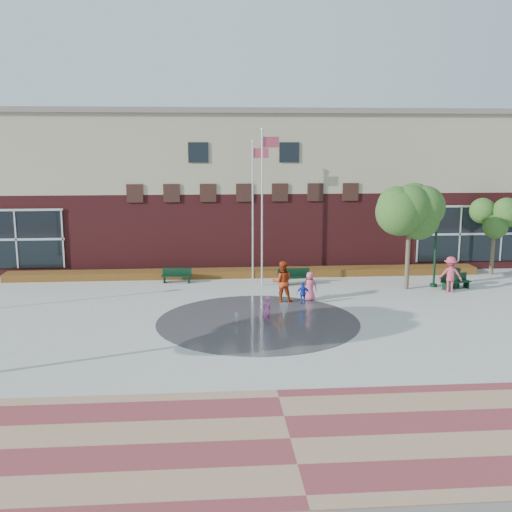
{
  "coord_description": "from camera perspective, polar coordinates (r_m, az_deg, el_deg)",
  "views": [
    {
      "loc": [
        -1.94,
        -20.76,
        7.29
      ],
      "look_at": [
        0.0,
        4.0,
        2.6
      ],
      "focal_mm": 42.0,
      "sensor_mm": 36.0,
      "label": 1
    }
  ],
  "objects": [
    {
      "name": "tree_small_right",
      "position": [
        35.76,
        21.8,
        3.21
      ],
      "size": [
        2.49,
        2.49,
        4.25
      ],
      "color": "#473A2B",
      "rests_on": "ground"
    },
    {
      "name": "paver_band",
      "position": [
        15.69,
        3.28,
        -17.0
      ],
      "size": [
        46.0,
        6.0,
        0.01
      ],
      "primitive_type": "cube",
      "color": "brown",
      "rests_on": "ground"
    },
    {
      "name": "bench_right",
      "position": [
        31.94,
        18.47,
        -2.59
      ],
      "size": [
        1.65,
        0.87,
        0.8
      ],
      "rotation": [
        0.0,
        0.0,
        0.29
      ],
      "color": "black",
      "rests_on": "ground"
    },
    {
      "name": "adult_pink",
      "position": [
        28.14,
        5.15,
        -2.9
      ],
      "size": [
        0.73,
        0.53,
        1.39
      ],
      "primitive_type": "imported",
      "rotation": [
        0.0,
        0.0,
        3.01
      ],
      "color": "#D1536E",
      "rests_on": "ground"
    },
    {
      "name": "library_building",
      "position": [
        38.38,
        -1.58,
        6.74
      ],
      "size": [
        44.4,
        10.4,
        9.2
      ],
      "color": "#551B1D",
      "rests_on": "ground"
    },
    {
      "name": "person_bench",
      "position": [
        31.1,
        18.02,
        -1.7
      ],
      "size": [
        1.27,
        0.88,
        1.8
      ],
      "primitive_type": "imported",
      "rotation": [
        0.0,
        0.0,
        2.95
      ],
      "color": "#C23E55",
      "rests_on": "ground"
    },
    {
      "name": "child_splash",
      "position": [
        24.53,
        1.03,
        -5.17
      ],
      "size": [
        0.51,
        0.46,
        1.17
      ],
      "primitive_type": "imported",
      "rotation": [
        0.0,
        0.0,
        3.7
      ],
      "color": "#CA569C",
      "rests_on": "ground"
    },
    {
      "name": "water_jet_b",
      "position": [
        24.7,
        -1.85,
        -6.48
      ],
      "size": [
        0.19,
        0.19,
        0.43
      ],
      "primitive_type": "cone",
      "rotation": [
        3.14,
        0.0,
        0.0
      ],
      "color": "white",
      "rests_on": "ground"
    },
    {
      "name": "flagpole_right",
      "position": [
        32.0,
        -0.24,
        5.1
      ],
      "size": [
        0.92,
        0.15,
        7.46
      ],
      "rotation": [
        0.0,
        0.0,
        0.06
      ],
      "color": "silver",
      "rests_on": "ground"
    },
    {
      "name": "tree_mid",
      "position": [
        30.67,
        14.44,
        4.07
      ],
      "size": [
        3.2,
        3.2,
        5.4
      ],
      "color": "#473A2B",
      "rests_on": "ground"
    },
    {
      "name": "ground",
      "position": [
        22.09,
        0.82,
        -8.58
      ],
      "size": [
        120.0,
        120.0,
        0.0
      ],
      "primitive_type": "plane",
      "color": "#666056",
      "rests_on": "ground"
    },
    {
      "name": "plaza_concrete",
      "position": [
        25.89,
        0.0,
        -5.66
      ],
      "size": [
        46.0,
        18.0,
        0.01
      ],
      "primitive_type": "cube",
      "color": "#A8A8A0",
      "rests_on": "ground"
    },
    {
      "name": "bench_left",
      "position": [
        31.95,
        -7.58,
        -2.12
      ],
      "size": [
        1.59,
        0.61,
        0.78
      ],
      "rotation": [
        0.0,
        0.0,
        -0.12
      ],
      "color": "black",
      "rests_on": "ground"
    },
    {
      "name": "flower_bed",
      "position": [
        33.23,
        -1.02,
        -1.98
      ],
      "size": [
        26.0,
        1.2,
        0.4
      ],
      "primitive_type": "cube",
      "color": "#A01C10",
      "rests_on": "ground"
    },
    {
      "name": "child_blue",
      "position": [
        27.46,
        4.5,
        -3.59
      ],
      "size": [
        0.62,
        0.26,
        1.06
      ],
      "primitive_type": "imported",
      "rotation": [
        0.0,
        0.0,
        3.13
      ],
      "color": "#1937B8",
      "rests_on": "ground"
    },
    {
      "name": "adult_red",
      "position": [
        27.76,
        2.51,
        -2.47
      ],
      "size": [
        0.95,
        0.75,
        1.95
      ],
      "primitive_type": "imported",
      "rotation": [
        0.0,
        0.0,
        3.15
      ],
      "color": "#AB3413",
      "rests_on": "ground"
    },
    {
      "name": "flagpole_left",
      "position": [
        30.36,
        0.66,
        5.39
      ],
      "size": [
        0.94,
        0.21,
        8.05
      ],
      "rotation": [
        0.0,
        0.0,
        0.14
      ],
      "color": "silver",
      "rests_on": "ground"
    },
    {
      "name": "trash_can",
      "position": [
        32.24,
        18.35,
        -2.0
      ],
      "size": [
        0.61,
        0.61,
        1.01
      ],
      "color": "black",
      "rests_on": "ground"
    },
    {
      "name": "splash_pad",
      "position": [
        24.93,
        0.18,
        -6.3
      ],
      "size": [
        8.4,
        8.4,
        0.01
      ],
      "primitive_type": "cylinder",
      "color": "#383A3D",
      "rests_on": "ground"
    },
    {
      "name": "lamp_right",
      "position": [
        31.74,
        16.76,
        1.31
      ],
      "size": [
        0.4,
        0.4,
        3.81
      ],
      "color": "black",
      "rests_on": "ground"
    },
    {
      "name": "water_jet_a",
      "position": [
        24.98,
        2.65,
        -6.28
      ],
      "size": [
        0.38,
        0.38,
        0.74
      ],
      "primitive_type": "cone",
      "rotation": [
        3.14,
        0.0,
        0.0
      ],
      "color": "white",
      "rests_on": "ground"
    },
    {
      "name": "bench_mid",
      "position": [
        31.23,
        3.67,
        -2.3
      ],
      "size": [
        1.75,
        0.63,
        0.86
      ],
      "rotation": [
        0.0,
        0.0,
        0.09
      ],
      "color": "black",
      "rests_on": "ground"
    }
  ]
}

